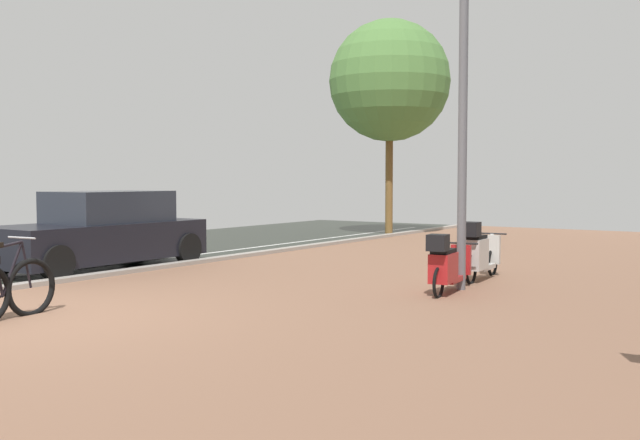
{
  "coord_description": "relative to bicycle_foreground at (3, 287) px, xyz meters",
  "views": [
    {
      "loc": [
        7.88,
        -5.39,
        1.74
      ],
      "look_at": [
        2.18,
        3.16,
        1.15
      ],
      "focal_mm": 40.58,
      "sensor_mm": 36.0,
      "label": 1
    }
  ],
  "objects": [
    {
      "name": "bicycle_foreground",
      "position": [
        0.0,
        0.0,
        0.0
      ],
      "size": [
        0.63,
        1.45,
        1.13
      ],
      "color": "black",
      "rests_on": "ground"
    },
    {
      "name": "ground",
      "position": [
        1.72,
        0.2,
        -0.43
      ],
      "size": [
        21.0,
        40.0,
        0.13
      ],
      "color": "#282D25"
    },
    {
      "name": "scooter_mid",
      "position": [
        3.74,
        4.9,
        0.02
      ],
      "size": [
        0.58,
        1.79,
        0.95
      ],
      "color": "black",
      "rests_on": "ground"
    },
    {
      "name": "parked_car_near",
      "position": [
        -3.13,
        4.12,
        0.29
      ],
      "size": [
        1.83,
        4.19,
        1.49
      ],
      "color": "black",
      "rests_on": "ground"
    },
    {
      "name": "street_tree",
      "position": [
        -2.3,
        14.33,
        4.29
      ],
      "size": [
        3.67,
        3.67,
        6.54
      ],
      "color": "brown",
      "rests_on": "ground"
    },
    {
      "name": "lamp_post",
      "position": [
        3.77,
        5.4,
        3.08
      ],
      "size": [
        0.2,
        0.52,
        6.31
      ],
      "color": "slate",
      "rests_on": "ground"
    },
    {
      "name": "scooter_near",
      "position": [
        3.63,
        6.48,
        0.07
      ],
      "size": [
        0.52,
        1.76,
        1.05
      ],
      "color": "black",
      "rests_on": "ground"
    }
  ]
}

